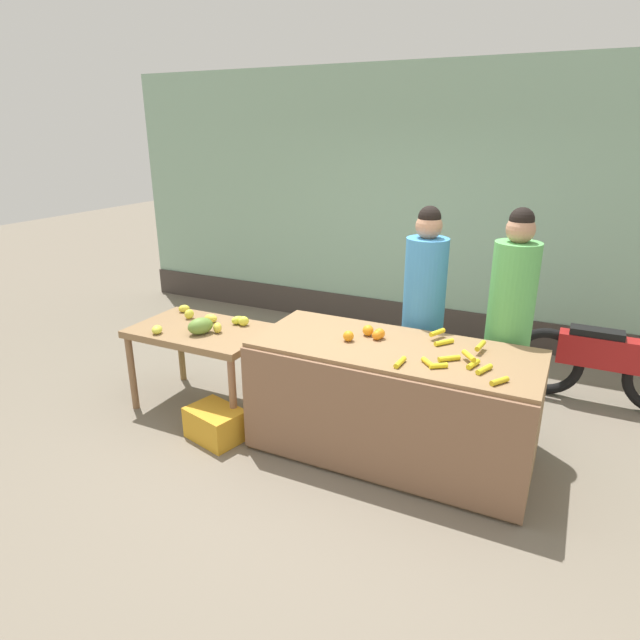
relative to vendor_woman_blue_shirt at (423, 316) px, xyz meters
The scene contains 12 objects.
ground_plane 1.24m from the vendor_woman_blue_shirt, 126.08° to the right, with size 24.00×24.00×0.00m, color #756B5B.
market_wall_back 2.18m from the vendor_woman_blue_shirt, 103.49° to the left, with size 8.19×0.23×3.06m.
fruit_stall_counter 0.83m from the vendor_woman_blue_shirt, 91.34° to the right, with size 2.06×0.88×0.88m.
side_table_wooden 1.91m from the vendor_woman_blue_shirt, 159.09° to the right, with size 1.17×0.75×0.74m.
banana_bunch_pile 0.85m from the vendor_woman_blue_shirt, 59.96° to the right, with size 0.71×0.73×0.07m.
orange_pile 0.66m from the vendor_woman_blue_shirt, 112.15° to the right, with size 0.27×0.25×0.08m.
mango_papaya_pile 1.87m from the vendor_woman_blue_shirt, 158.36° to the right, with size 0.83×0.67×0.14m.
vendor_woman_blue_shirt is the anchor object (origin of this frame).
vendor_woman_green_shirt 0.68m from the vendor_woman_blue_shirt, ahead, with size 0.34×0.34×1.84m.
parked_motorcycle 1.77m from the vendor_woman_blue_shirt, 32.47° to the left, with size 1.60×0.18×0.88m.
produce_crate 1.90m from the vendor_woman_blue_shirt, 140.77° to the right, with size 0.44×0.32×0.26m, color gold.
produce_sack 1.14m from the vendor_woman_blue_shirt, behind, with size 0.36×0.30×0.51m, color tan.
Camera 1 is at (1.57, -3.48, 2.37)m, focal length 30.33 mm.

